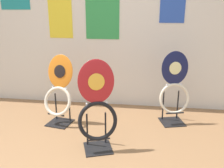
# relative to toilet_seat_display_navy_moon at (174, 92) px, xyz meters

# --- Properties ---
(wall_back) EXTENTS (8.00, 0.07, 2.60)m
(wall_back) POSITION_rel_toilet_seat_display_navy_moon_xyz_m (-0.99, 0.54, 0.89)
(wall_back) COLOR silver
(wall_back) RESTS_ON ground_plane
(toilet_seat_display_navy_moon) EXTENTS (0.40, 0.34, 0.91)m
(toilet_seat_display_navy_moon) POSITION_rel_toilet_seat_display_navy_moon_xyz_m (0.00, 0.00, 0.00)
(toilet_seat_display_navy_moon) COLOR black
(toilet_seat_display_navy_moon) RESTS_ON ground_plane
(toilet_seat_display_crimson_swirl) EXTENTS (0.42, 0.36, 0.94)m
(toilet_seat_display_crimson_swirl) POSITION_rel_toilet_seat_display_navy_moon_xyz_m (-0.82, -0.73, 0.04)
(toilet_seat_display_crimson_swirl) COLOR black
(toilet_seat_display_crimson_swirl) RESTS_ON ground_plane
(toilet_seat_display_orange_sun) EXTENTS (0.39, 0.34, 0.86)m
(toilet_seat_display_orange_sun) POSITION_rel_toilet_seat_display_navy_moon_xyz_m (-1.41, -0.21, -0.01)
(toilet_seat_display_orange_sun) COLOR black
(toilet_seat_display_orange_sun) RESTS_ON ground_plane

